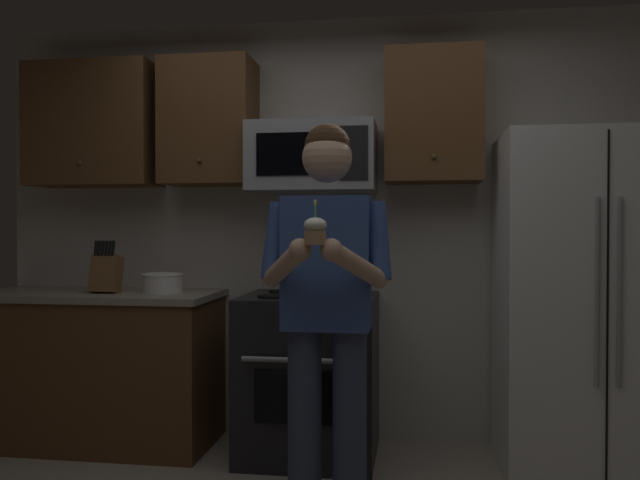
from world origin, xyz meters
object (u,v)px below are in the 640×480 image
refrigerator (587,304)px  knife_block (106,273)px  microwave (313,158)px  cupcake (315,231)px  oven_range (310,375)px  bowl_large_white (162,282)px  person (327,298)px

refrigerator → knife_block: bearing=179.8°
microwave → cupcake: size_ratio=4.26×
oven_range → refrigerator: bearing=-1.5°
refrigerator → bowl_large_white: (-2.40, 0.07, 0.08)m
knife_block → cupcake: 1.84m
microwave → cupcake: bearing=-80.5°
bowl_large_white → person: bearing=-37.7°
bowl_large_white → person: (1.11, -0.86, 0.01)m
knife_block → cupcake: bearing=-38.1°
knife_block → person: bearing=-29.0°
microwave → cupcake: 1.36m
microwave → knife_block: microwave is taller
oven_range → bowl_large_white: (-0.90, 0.03, 0.52)m
microwave → bowl_large_white: size_ratio=2.97×
cupcake → oven_range: bearing=100.4°
person → cupcake: 0.44m
cupcake → bowl_large_white: bearing=133.1°
oven_range → bowl_large_white: bearing=178.2°
oven_range → knife_block: 1.35m
oven_range → microwave: 1.26m
microwave → person: 1.21m
oven_range → refrigerator: 1.56m
bowl_large_white → person: size_ratio=0.14×
refrigerator → microwave: bearing=174.0°
knife_block → cupcake: cupcake is taller
oven_range → refrigerator: size_ratio=0.52×
knife_block → bowl_large_white: bearing=10.1°
refrigerator → bowl_large_white: size_ratio=7.23×
microwave → bowl_large_white: 1.16m
knife_block → person: size_ratio=0.18×
microwave → bowl_large_white: (-0.90, -0.09, -0.74)m
oven_range → knife_block: knife_block is taller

